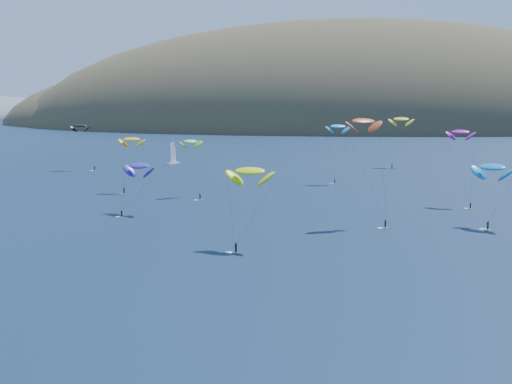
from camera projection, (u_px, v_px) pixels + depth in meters
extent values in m
plane|color=black|center=(283.00, 373.00, 80.45)|extent=(2800.00, 2800.00, 0.00)
ellipsoid|color=#3D3526|center=(350.00, 140.00, 631.10)|extent=(600.00, 300.00, 210.00)
ellipsoid|color=#3D3526|center=(180.00, 131.00, 677.05)|extent=(340.00, 240.00, 120.00)
ellipsoid|color=slate|center=(35.00, 119.00, 825.81)|extent=(240.00, 180.00, 44.00)
cube|color=silver|center=(173.00, 163.00, 304.79)|extent=(4.53, 7.58, 0.88)
cylinder|color=silver|center=(173.00, 151.00, 304.54)|extent=(0.14, 0.14, 10.32)
cube|color=#B1EA1A|center=(124.00, 194.00, 218.23)|extent=(1.51, 0.60, 0.08)
cylinder|color=black|center=(124.00, 191.00, 218.09)|extent=(0.35, 0.35, 1.58)
sphere|color=#8C6047|center=(124.00, 188.00, 217.96)|extent=(0.26, 0.26, 0.26)
ellipsoid|color=#F8AA08|center=(132.00, 139.00, 221.90)|extent=(8.29, 4.59, 4.41)
cube|color=#B1EA1A|center=(236.00, 253.00, 139.15)|extent=(1.67, 0.79, 0.09)
cylinder|color=black|center=(236.00, 248.00, 139.01)|extent=(0.38, 0.38, 1.71)
sphere|color=#8C6047|center=(236.00, 243.00, 138.87)|extent=(0.29, 0.29, 0.29)
ellipsoid|color=#CAF209|center=(250.00, 171.00, 142.89)|extent=(10.37, 6.43, 5.38)
cube|color=#B1EA1A|center=(200.00, 200.00, 206.36)|extent=(1.40, 1.22, 0.08)
cylinder|color=black|center=(200.00, 197.00, 206.23)|extent=(0.34, 0.34, 1.54)
sphere|color=#8C6047|center=(200.00, 194.00, 206.10)|extent=(0.26, 0.26, 0.26)
ellipsoid|color=#6DD024|center=(191.00, 141.00, 213.13)|extent=(7.58, 6.94, 3.94)
cube|color=#B1EA1A|center=(335.00, 184.00, 241.74)|extent=(1.30, 0.58, 0.07)
cylinder|color=black|center=(335.00, 181.00, 241.63)|extent=(0.29, 0.29, 1.34)
sphere|color=#8C6047|center=(335.00, 179.00, 241.52)|extent=(0.22, 0.22, 0.22)
ellipsoid|color=#1E8EC2|center=(338.00, 126.00, 241.85)|extent=(8.63, 5.13, 4.52)
cube|color=#B1EA1A|center=(488.00, 230.00, 162.18)|extent=(1.48, 1.38, 0.09)
cylinder|color=black|center=(488.00, 226.00, 162.03)|extent=(0.37, 0.37, 1.68)
sphere|color=#8C6047|center=(488.00, 221.00, 161.90)|extent=(0.28, 0.28, 0.28)
ellipsoid|color=#0776BC|center=(492.00, 167.00, 164.85)|extent=(10.69, 10.22, 5.64)
cube|color=#B1EA1A|center=(470.00, 209.00, 190.97)|extent=(1.39, 0.79, 0.07)
cylinder|color=black|center=(470.00, 206.00, 190.86)|extent=(0.31, 0.31, 1.43)
sphere|color=#8C6047|center=(471.00, 203.00, 190.74)|extent=(0.24, 0.24, 0.24)
ellipsoid|color=#A11197|center=(461.00, 132.00, 196.13)|extent=(8.28, 5.74, 4.22)
cube|color=#B1EA1A|center=(385.00, 228.00, 164.53)|extent=(1.55, 1.10, 0.08)
cylinder|color=black|center=(385.00, 224.00, 164.39)|extent=(0.36, 0.36, 1.62)
sphere|color=#8C6047|center=(385.00, 220.00, 164.26)|extent=(0.27, 0.27, 0.27)
ellipsoid|color=#BA4727|center=(364.00, 121.00, 166.17)|extent=(9.93, 7.91, 5.03)
cube|color=#B1EA1A|center=(122.00, 217.00, 178.02)|extent=(1.50, 1.03, 0.08)
cylinder|color=black|center=(122.00, 214.00, 177.89)|extent=(0.34, 0.34, 1.56)
sphere|color=#8C6047|center=(122.00, 210.00, 177.76)|extent=(0.26, 0.26, 0.26)
ellipsoid|color=#2E239B|center=(139.00, 166.00, 183.58)|extent=(10.68, 8.34, 5.41)
cube|color=#B1EA1A|center=(392.00, 169.00, 287.71)|extent=(1.58, 0.53, 0.09)
cylinder|color=black|center=(392.00, 166.00, 287.57)|extent=(0.37, 0.37, 1.67)
sphere|color=#8C6047|center=(392.00, 164.00, 287.43)|extent=(0.28, 0.28, 0.28)
ellipsoid|color=yellow|center=(401.00, 119.00, 293.38)|extent=(10.09, 5.11, 5.50)
cube|color=#B1EA1A|center=(95.00, 171.00, 280.43)|extent=(1.52, 0.47, 0.08)
cylinder|color=black|center=(95.00, 168.00, 280.30)|extent=(0.35, 0.35, 1.62)
sphere|color=#8C6047|center=(95.00, 166.00, 280.16)|extent=(0.27, 0.27, 0.27)
ellipsoid|color=black|center=(80.00, 126.00, 282.85)|extent=(8.22, 3.96, 4.55)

